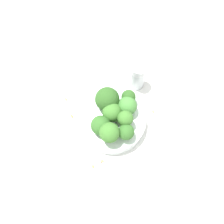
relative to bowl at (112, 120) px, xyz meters
The scene contains 16 objects.
ground_plane 0.02m from the bowl, ahead, with size 3.00×3.00×0.00m, color white.
bowl is the anchor object (origin of this frame).
broccoli_floret_0 0.05m from the bowl, 145.91° to the right, with size 0.04×0.04×0.05m.
broccoli_floret_1 0.06m from the bowl, 102.72° to the left, with size 0.06×0.06×0.06m.
broccoli_floret_2 0.06m from the bowl, 18.66° to the left, with size 0.04×0.04×0.05m.
broccoli_floret_3 0.06m from the bowl, 136.06° to the right, with size 0.04×0.04×0.05m.
broccoli_floret_4 0.06m from the bowl, 38.91° to the right, with size 0.04×0.04×0.05m.
broccoli_floret_5 0.07m from the bowl, 62.73° to the right, with size 0.04×0.04×0.05m.
broccoli_floret_6 0.07m from the bowl, 38.63° to the left, with size 0.03×0.03×0.05m.
broccoli_floret_7 0.08m from the bowl, 102.55° to the right, with size 0.04×0.04×0.06m.
pepper_shaker 0.13m from the bowl, 52.96° to the left, with size 0.04×0.04×0.08m.
almond_crumb_0 0.12m from the bowl, 118.66° to the right, with size 0.01×0.00×0.01m, color olive.
almond_crumb_1 0.10m from the bowl, 110.54° to the right, with size 0.01×0.01×0.01m, color #AD7F4C.
almond_crumb_2 0.14m from the bowl, 144.89° to the left, with size 0.01×0.00×0.01m, color #AD7F4C.
almond_crumb_3 0.11m from the bowl, ahead, with size 0.01×0.00×0.01m, color #AD7F4C.
almond_crumb_4 0.10m from the bowl, 163.57° to the left, with size 0.01×0.01×0.01m, color olive.
Camera 1 is at (-0.02, -0.19, 0.51)m, focal length 35.00 mm.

